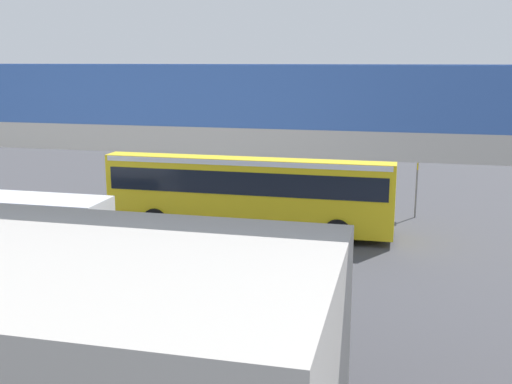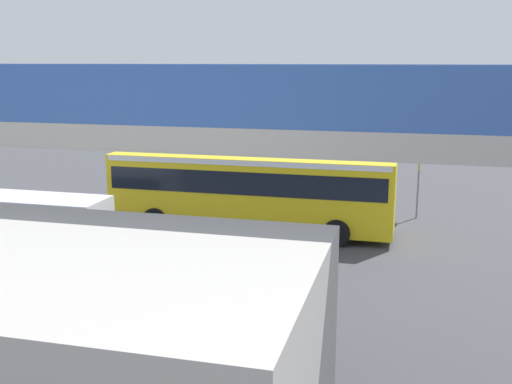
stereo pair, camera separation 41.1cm
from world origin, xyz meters
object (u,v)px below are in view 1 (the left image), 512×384
(traffic_sign, at_px, (417,176))
(parked_van, at_px, (43,222))
(city_bus, at_px, (251,186))
(pedestrian, at_px, (34,213))

(traffic_sign, bearing_deg, parked_van, 32.49)
(parked_van, xyz_separation_m, traffic_sign, (-13.24, -8.43, 0.71))
(city_bus, distance_m, pedestrian, 8.78)
(city_bus, distance_m, traffic_sign, 7.66)
(pedestrian, relative_size, traffic_sign, 0.64)
(parked_van, distance_m, pedestrian, 2.72)
(city_bus, relative_size, parked_van, 2.40)
(parked_van, height_order, pedestrian, parked_van)
(parked_van, height_order, traffic_sign, traffic_sign)
(city_bus, relative_size, traffic_sign, 4.12)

